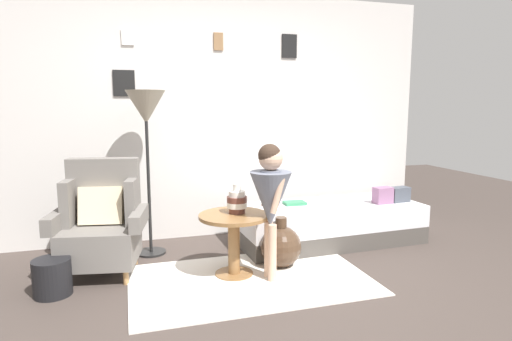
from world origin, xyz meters
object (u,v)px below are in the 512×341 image
(person_child, at_px, (271,194))
(demijohn_near, at_px, (281,246))
(daybed, at_px, (329,223))
(floor_lamp, at_px, (146,115))
(armchair, at_px, (101,222))
(magazine_basket, at_px, (52,277))
(vase_striped, at_px, (237,201))
(side_table, at_px, (234,231))
(book_on_daybed, at_px, (295,203))

(person_child, distance_m, demijohn_near, 0.61)
(daybed, xyz_separation_m, demijohn_near, (-0.73, -0.52, -0.01))
(daybed, height_order, floor_lamp, floor_lamp)
(armchair, xyz_separation_m, demijohn_near, (1.50, -0.33, -0.25))
(demijohn_near, height_order, magazine_basket, demijohn_near)
(armchair, relative_size, vase_striped, 3.91)
(demijohn_near, bearing_deg, side_table, -171.09)
(daybed, distance_m, side_table, 1.32)
(person_child, height_order, magazine_basket, person_child)
(armchair, relative_size, magazine_basket, 3.46)
(armchair, relative_size, book_on_daybed, 4.41)
(person_child, xyz_separation_m, demijohn_near, (0.18, 0.24, -0.53))
(armchair, bearing_deg, person_child, -23.45)
(floor_lamp, bearing_deg, person_child, -45.96)
(daybed, distance_m, person_child, 1.29)
(daybed, distance_m, book_on_daybed, 0.42)
(floor_lamp, bearing_deg, vase_striped, -46.90)
(armchair, bearing_deg, demijohn_near, -12.35)
(floor_lamp, xyz_separation_m, magazine_basket, (-0.77, -0.73, -1.20))
(daybed, relative_size, floor_lamp, 1.24)
(armchair, distance_m, demijohn_near, 1.56)
(demijohn_near, bearing_deg, daybed, 35.48)
(armchair, bearing_deg, book_on_daybed, 9.12)
(floor_lamp, distance_m, magazine_basket, 1.60)
(person_child, bearing_deg, vase_striped, 137.09)
(book_on_daybed, distance_m, magazine_basket, 2.35)
(side_table, bearing_deg, magazine_basket, 178.99)
(daybed, height_order, book_on_daybed, book_on_daybed)
(person_child, relative_size, demijohn_near, 2.49)
(side_table, height_order, book_on_daybed, side_table)
(book_on_daybed, height_order, demijohn_near, demijohn_near)
(side_table, height_order, vase_striped, vase_striped)
(armchair, relative_size, daybed, 0.50)
(magazine_basket, bearing_deg, vase_striped, 0.39)
(demijohn_near, bearing_deg, person_child, -126.66)
(armchair, distance_m, daybed, 2.25)
(vase_striped, bearing_deg, demijohn_near, 4.92)
(armchair, relative_size, demijohn_near, 2.15)
(side_table, distance_m, vase_striped, 0.25)
(armchair, bearing_deg, vase_striped, -18.37)
(person_child, relative_size, book_on_daybed, 5.11)
(vase_striped, relative_size, person_child, 0.22)
(vase_striped, distance_m, person_child, 0.32)
(vase_striped, height_order, person_child, person_child)
(armchair, distance_m, magazine_basket, 0.59)
(daybed, bearing_deg, vase_striped, -153.99)
(person_child, bearing_deg, magazine_basket, 173.19)
(armchair, bearing_deg, floor_lamp, 40.66)
(vase_striped, bearing_deg, person_child, -42.91)
(side_table, bearing_deg, person_child, -33.58)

